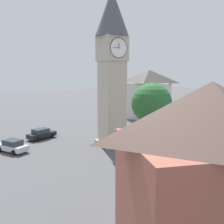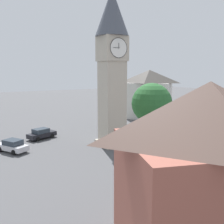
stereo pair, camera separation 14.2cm
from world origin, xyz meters
name	(u,v)px [view 1 (the left image)]	position (x,y,z in m)	size (l,w,h in m)	color
ground_plane	(112,145)	(0.00, 0.00, 0.00)	(200.00, 200.00, 0.00)	#4C4C4F
clock_tower	(112,56)	(0.00, 0.00, 11.69)	(4.23, 4.23, 20.03)	#A59C89
car_blue_kerb	(41,134)	(7.30, -7.85, 0.76)	(4.46, 3.00, 1.53)	black
car_silver_kerb	(154,172)	(2.41, 11.54, 0.76)	(4.38, 2.49, 1.53)	white
car_red_corner	(12,146)	(12.01, -3.56, 0.76)	(3.53, 4.42, 1.53)	silver
car_white_side	(183,135)	(-9.77, 3.32, 0.76)	(4.28, 2.12, 1.53)	#2D5BB7
pedestrian	(135,149)	(0.29, 5.72, 1.01)	(0.55, 0.29, 1.69)	black
tree	(151,103)	(-7.75, -1.39, 4.97)	(6.10, 6.10, 8.03)	brown
building_shop_left	(207,176)	(6.89, 20.70, 4.74)	(9.66, 8.50, 9.29)	#995142
building_corner_back	(149,94)	(-16.60, -13.19, 5.11)	(10.42, 10.88, 10.02)	beige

